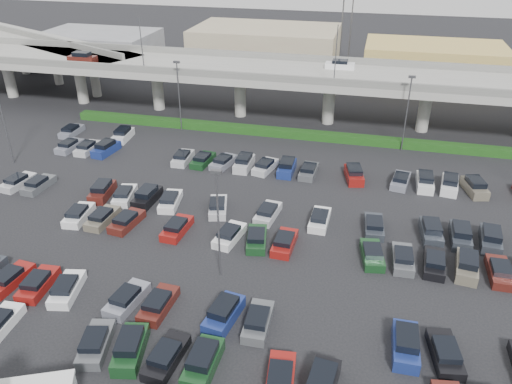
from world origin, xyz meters
TOP-DOWN VIEW (x-y plane):
  - ground at (0.00, 0.00)m, footprint 280.00×280.00m
  - overpass at (-0.25, 31.99)m, footprint 150.00×13.00m
  - on_ramp at (-52.10, 43.05)m, footprint 50.93×30.13m
  - hedge at (0.00, 25.00)m, footprint 66.00×1.60m
  - parked_cars at (0.44, -3.48)m, footprint 62.84×41.62m
  - light_poles at (-4.13, 2.00)m, footprint 66.90×48.38m
  - distant_buildings at (12.38, 61.81)m, footprint 138.00×24.00m

SIDE VIEW (x-z plane):
  - ground at x=0.00m, z-range 0.00..0.00m
  - hedge at x=0.00m, z-range 0.00..1.10m
  - parked_cars at x=0.44m, z-range -0.22..1.45m
  - distant_buildings at x=12.38m, z-range -0.76..8.24m
  - light_poles at x=-4.13m, z-range 1.09..11.39m
  - on_ramp at x=-52.10m, z-range 2.46..11.26m
  - overpass at x=-0.25m, z-range -0.93..14.87m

